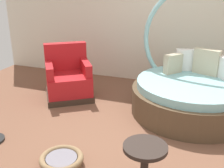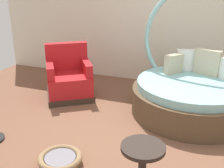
{
  "view_description": "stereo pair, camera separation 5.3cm",
  "coord_description": "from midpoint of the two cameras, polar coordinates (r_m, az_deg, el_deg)",
  "views": [
    {
      "loc": [
        0.62,
        -3.06,
        2.03
      ],
      "look_at": [
        -0.71,
        0.61,
        0.55
      ],
      "focal_mm": 44.58,
      "sensor_mm": 36.0,
      "label": 1
    },
    {
      "loc": [
        0.67,
        -3.04,
        2.03
      ],
      "look_at": [
        -0.71,
        0.61,
        0.55
      ],
      "focal_mm": 44.58,
      "sensor_mm": 36.0,
      "label": 2
    }
  ],
  "objects": [
    {
      "name": "back_wall",
      "position": [
        5.6,
        13.59,
        13.27
      ],
      "size": [
        8.0,
        0.12,
        2.71
      ],
      "primitive_type": "cube",
      "color": "silver",
      "rests_on": "ground_plane"
    },
    {
      "name": "red_armchair",
      "position": [
        5.1,
        -9.28,
        1.01
      ],
      "size": [
        1.11,
        1.11,
        0.94
      ],
      "color": "#38281E",
      "rests_on": "ground_plane"
    },
    {
      "name": "pet_basket",
      "position": [
        3.38,
        -10.75,
        -15.1
      ],
      "size": [
        0.51,
        0.51,
        0.13
      ],
      "color": "#8E704C",
      "rests_on": "ground_plane"
    },
    {
      "name": "side_table",
      "position": [
        2.82,
        6.23,
        -14.07
      ],
      "size": [
        0.44,
        0.44,
        0.52
      ],
      "color": "#2D231E",
      "rests_on": "ground_plane"
    },
    {
      "name": "round_daybed",
      "position": [
        4.63,
        15.83,
        -0.96
      ],
      "size": [
        1.88,
        1.88,
        2.01
      ],
      "color": "brown",
      "rests_on": "ground_plane"
    },
    {
      "name": "ground_plane",
      "position": [
        3.73,
        6.88,
        -12.6
      ],
      "size": [
        8.0,
        8.0,
        0.02
      ],
      "primitive_type": "cube",
      "color": "brown"
    }
  ]
}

